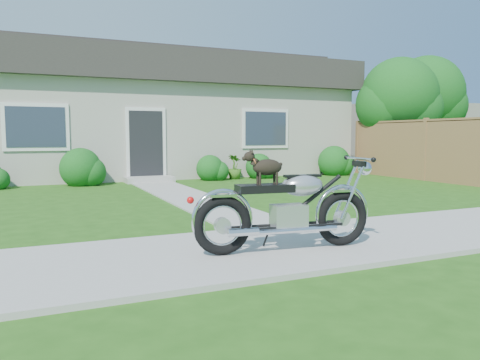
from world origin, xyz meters
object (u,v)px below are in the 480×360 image
object	(u,v)px
house	(168,114)
potted_plant_left	(88,171)
fence	(425,150)
tree_near	(403,99)
potted_plant_right	(235,167)
tree_far	(430,97)
motorcycle_with_dog	(288,207)

from	to	relation	value
house	potted_plant_left	size ratio (longest dim) A/B	16.25
fence	tree_near	bearing A→B (deg)	62.32
tree_near	potted_plant_right	size ratio (longest dim) A/B	5.29
tree_far	potted_plant_left	size ratio (longest dim) A/B	5.84
potted_plant_right	motorcycle_with_dog	world-z (taller)	motorcycle_with_dog
house	potted_plant_right	xyz separation A→B (m)	(1.20, -3.44, -1.77)
house	tree_far	bearing A→B (deg)	-15.35
fence	motorcycle_with_dog	world-z (taller)	fence
potted_plant_left	house	bearing A→B (deg)	46.80
house	potted_plant_left	distance (m)	5.05
potted_plant_left	tree_near	bearing A→B (deg)	-2.74
tree_near	house	bearing A→B (deg)	152.18
potted_plant_left	potted_plant_right	bearing A→B (deg)	0.00
tree_far	potted_plant_left	xyz separation A→B (m)	(-13.22, -0.70, -2.52)
house	tree_near	size ratio (longest dim) A/B	3.05
fence	tree_near	xyz separation A→B (m)	(1.20, 2.29, 1.70)
tree_near	potted_plant_right	distance (m)	6.71
house	motorcycle_with_dog	distance (m)	12.54
motorcycle_with_dog	potted_plant_left	bearing A→B (deg)	104.57
potted_plant_right	tree_far	bearing A→B (deg)	4.58
potted_plant_right	motorcycle_with_dog	distance (m)	9.37
fence	motorcycle_with_dog	bearing A→B (deg)	-143.65
tree_far	potted_plant_right	size ratio (longest dim) A/B	5.81
tree_far	potted_plant_right	xyz separation A→B (m)	(-8.79, -0.70, -2.51)
potted_plant_left	tree_far	bearing A→B (deg)	3.05
house	tree_near	bearing A→B (deg)	-27.82
potted_plant_left	potted_plant_right	size ratio (longest dim) A/B	0.99
motorcycle_with_dog	tree_far	bearing A→B (deg)	44.78
tree_far	potted_plant_left	bearing A→B (deg)	-176.95
motorcycle_with_dog	house	bearing A→B (deg)	87.21
tree_far	motorcycle_with_dog	bearing A→B (deg)	-141.25
potted_plant_right	fence	bearing A→B (deg)	-28.76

